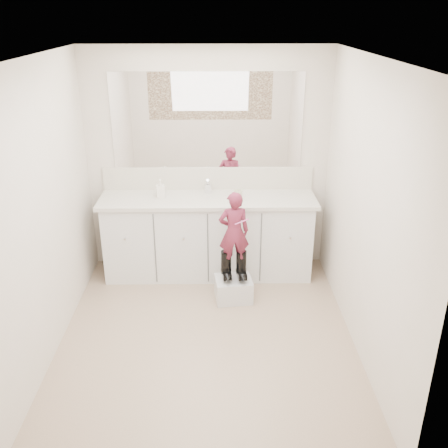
{
  "coord_description": "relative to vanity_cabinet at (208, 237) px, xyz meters",
  "views": [
    {
      "loc": [
        0.1,
        -3.71,
        2.72
      ],
      "look_at": [
        0.16,
        0.68,
        0.82
      ],
      "focal_mm": 40.0,
      "sensor_mm": 36.0,
      "label": 1
    }
  ],
  "objects": [
    {
      "name": "toddler",
      "position": [
        0.26,
        -0.56,
        0.31
      ],
      "size": [
        0.32,
        0.23,
        0.82
      ],
      "primitive_type": "imported",
      "rotation": [
        0.0,
        0.0,
        3.26
      ],
      "color": "#B3375C",
      "rests_on": "step_stool"
    },
    {
      "name": "vanity_cabinet",
      "position": [
        0.0,
        0.0,
        0.0
      ],
      "size": [
        2.2,
        0.55,
        0.85
      ],
      "primitive_type": "cube",
      "color": "silver",
      "rests_on": "floor"
    },
    {
      "name": "boot_right",
      "position": [
        0.33,
        -0.56,
        -0.05
      ],
      "size": [
        0.13,
        0.21,
        0.3
      ],
      "primitive_type": null,
      "rotation": [
        0.0,
        0.0,
        0.11
      ],
      "color": "black",
      "rests_on": "step_stool"
    },
    {
      "name": "floor",
      "position": [
        0.0,
        -1.23,
        -0.42
      ],
      "size": [
        3.0,
        3.0,
        0.0
      ],
      "primitive_type": "plane",
      "color": "#947861",
      "rests_on": "ground"
    },
    {
      "name": "faucet",
      "position": [
        0.0,
        0.15,
        0.52
      ],
      "size": [
        0.08,
        0.08,
        0.1
      ],
      "primitive_type": "cylinder",
      "color": "silver",
      "rests_on": "countertop"
    },
    {
      "name": "toothbrush",
      "position": [
        0.33,
        -0.64,
        0.45
      ],
      "size": [
        0.14,
        0.03,
        0.06
      ],
      "primitive_type": "cylinder",
      "rotation": [
        0.0,
        1.22,
        0.11
      ],
      "color": "pink",
      "rests_on": "toddler"
    },
    {
      "name": "countertop",
      "position": [
        0.0,
        -0.01,
        0.45
      ],
      "size": [
        2.28,
        0.58,
        0.04
      ],
      "primitive_type": "cube",
      "color": "beige",
      "rests_on": "vanity_cabinet"
    },
    {
      "name": "wall_left",
      "position": [
        -1.3,
        -1.23,
        0.78
      ],
      "size": [
        0.0,
        3.0,
        3.0
      ],
      "primitive_type": "plane",
      "rotation": [
        1.57,
        0.0,
        1.57
      ],
      "color": "beige",
      "rests_on": "floor"
    },
    {
      "name": "wall_right",
      "position": [
        1.3,
        -1.23,
        0.78
      ],
      "size": [
        0.0,
        3.0,
        3.0
      ],
      "primitive_type": "plane",
      "rotation": [
        1.57,
        0.0,
        -1.57
      ],
      "color": "beige",
      "rests_on": "floor"
    },
    {
      "name": "wall_back",
      "position": [
        0.0,
        0.27,
        0.77
      ],
      "size": [
        2.6,
        0.0,
        2.6
      ],
      "primitive_type": "plane",
      "rotation": [
        1.57,
        0.0,
        0.0
      ],
      "color": "beige",
      "rests_on": "floor"
    },
    {
      "name": "cup",
      "position": [
        0.32,
        -0.02,
        0.51
      ],
      "size": [
        0.11,
        0.11,
        0.09
      ],
      "primitive_type": "imported",
      "rotation": [
        0.0,
        0.0,
        -0.18
      ],
      "color": "beige",
      "rests_on": "countertop"
    },
    {
      "name": "step_stool",
      "position": [
        0.26,
        -0.58,
        -0.31
      ],
      "size": [
        0.39,
        0.34,
        0.23
      ],
      "primitive_type": "cube",
      "rotation": [
        0.0,
        0.0,
        0.11
      ],
      "color": "silver",
      "rests_on": "floor"
    },
    {
      "name": "ceiling",
      "position": [
        0.0,
        -1.23,
        1.97
      ],
      "size": [
        3.0,
        3.0,
        0.0
      ],
      "primitive_type": "plane",
      "rotation": [
        3.14,
        0.0,
        0.0
      ],
      "color": "white",
      "rests_on": "wall_back"
    },
    {
      "name": "mirror",
      "position": [
        0.0,
        0.26,
        1.22
      ],
      "size": [
        2.0,
        0.02,
        1.0
      ],
      "primitive_type": "cube",
      "color": "white",
      "rests_on": "wall_back"
    },
    {
      "name": "soap_bottle",
      "position": [
        -0.5,
        0.03,
        0.56
      ],
      "size": [
        0.1,
        0.1,
        0.19
      ],
      "primitive_type": "imported",
      "rotation": [
        0.0,
        0.0,
        0.16
      ],
      "color": "white",
      "rests_on": "countertop"
    },
    {
      "name": "wall_front",
      "position": [
        0.0,
        -2.73,
        0.77
      ],
      "size": [
        2.6,
        0.0,
        2.6
      ],
      "primitive_type": "plane",
      "rotation": [
        -1.57,
        0.0,
        0.0
      ],
      "color": "beige",
      "rests_on": "floor"
    },
    {
      "name": "backsplash",
      "position": [
        0.0,
        0.26,
        0.59
      ],
      "size": [
        2.28,
        0.03,
        0.25
      ],
      "primitive_type": "cube",
      "color": "beige",
      "rests_on": "countertop"
    },
    {
      "name": "dot_panel",
      "position": [
        0.0,
        -2.71,
        1.22
      ],
      "size": [
        2.0,
        0.01,
        1.2
      ],
      "primitive_type": "cube",
      "color": "#472819",
      "rests_on": "wall_front"
    },
    {
      "name": "boot_left",
      "position": [
        0.18,
        -0.56,
        -0.05
      ],
      "size": [
        0.13,
        0.21,
        0.3
      ],
      "primitive_type": null,
      "rotation": [
        0.0,
        0.0,
        0.11
      ],
      "color": "black",
      "rests_on": "step_stool"
    }
  ]
}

